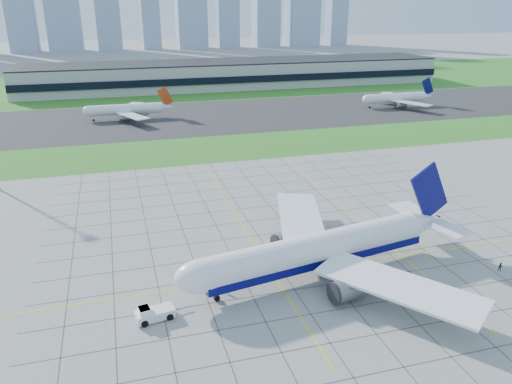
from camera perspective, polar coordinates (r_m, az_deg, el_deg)
The scene contains 12 objects.
ground at distance 102.76m, azimuth 7.08°, elevation -8.12°, with size 1400.00×1400.00×0.00m, color gray.
grass_median at distance 182.93m, azimuth -3.93°, elevation 5.06°, with size 700.00×35.00×0.04m, color #376F1F.
asphalt_taxiway at distance 235.44m, azimuth -6.86°, elevation 8.52°, with size 700.00×75.00×0.04m, color #383838.
grass_far at distance 342.83m, azimuth -10.04°, elevation 12.18°, with size 700.00×145.00×0.04m, color #376F1F.
apron_markings at distance 111.97m, azimuth 5.08°, elevation -5.47°, with size 120.00×130.00×0.03m.
terminal at distance 324.11m, azimuth -2.36°, elevation 13.39°, with size 260.00×43.00×15.80m.
airliner at distance 96.56m, azimuth 7.19°, elevation -6.60°, with size 60.45×60.74×19.16m.
pushback_tug at distance 86.89m, azimuth -11.70°, elevation -13.42°, with size 9.47×4.18×2.60m.
crew_near at distance 92.27m, azimuth -3.53°, elevation -11.01°, with size 0.60×0.40×1.65m, color black.
crew_far at distance 109.99m, azimuth 26.16°, elevation -7.70°, with size 0.87×0.67×1.78m, color #29261B.
distant_jet_1 at distance 235.93m, azimuth -14.52°, elevation 9.14°, with size 37.96×42.66×14.08m.
distant_jet_2 at distance 267.19m, azimuth 15.77°, elevation 10.33°, with size 37.74×42.66×14.08m.
Camera 1 is at (-36.88, -82.25, 49.34)m, focal length 35.00 mm.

